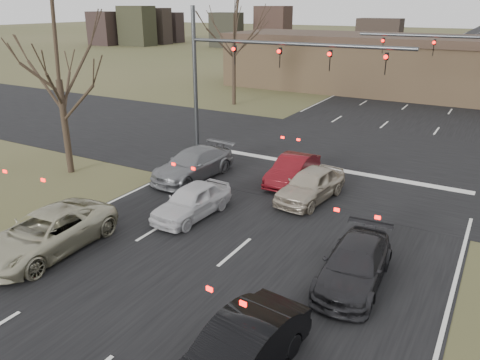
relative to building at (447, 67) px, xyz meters
The scene contains 14 objects.
ground 38.15m from the building, 93.01° to the right, with size 360.00×360.00×0.00m, color #444726.
road_main 22.25m from the building, 95.19° to the left, with size 14.00×300.00×0.02m, color black.
road_cross 23.24m from the building, 94.97° to the right, with size 200.00×14.00×0.02m, color black.
building is the anchor object (origin of this frame).
mast_arm_near 26.14m from the building, 106.13° to the right, with size 12.12×0.24×8.00m.
tree_left_near 34.95m from the building, 112.87° to the right, with size 5.10×5.10×8.50m.
tree_left_far 20.39m from the building, 139.09° to the right, with size 5.70×5.70×9.50m.
car_silver_suv 38.95m from the building, 101.36° to the right, with size 2.35×5.11×1.42m, color #AFAA8D.
car_white_sedan 33.72m from the building, 98.54° to the right, with size 1.57×3.90×1.33m, color silver.
car_black_hatch 39.96m from the building, 88.56° to the right, with size 1.47×4.22×1.39m, color black.
car_charcoal_sedan 34.92m from the building, 86.53° to the right, with size 1.76×4.33×1.26m, color black.
car_grey_ahead 30.60m from the building, 104.32° to the right, with size 1.97×4.86×1.41m, color slate.
car_red_ahead 28.02m from the building, 96.22° to the right, with size 1.38×3.97×1.31m, color #530B11.
car_silver_ahead 29.44m from the building, 92.93° to the right, with size 1.68×4.17×1.42m, color #B1A48F.
Camera 1 is at (7.24, -9.28, 8.06)m, focal length 35.00 mm.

